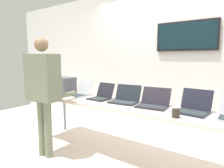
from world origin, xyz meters
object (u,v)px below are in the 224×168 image
(equipment_box, at_px, (62,85))
(coffee_mug, at_px, (176,113))
(workbench, at_px, (122,107))
(laptop_station_3, at_px, (153,103))
(laptop_station_4, at_px, (193,107))
(laptop_station_1, at_px, (101,95))
(person, at_px, (44,86))
(laptop_station_0, at_px, (80,92))
(laptop_station_2, at_px, (125,99))

(equipment_box, height_order, coffee_mug, equipment_box)
(workbench, height_order, laptop_station_3, laptop_station_3)
(laptop_station_4, bearing_deg, laptop_station_1, -179.12)
(equipment_box, xyz_separation_m, person, (0.43, -0.70, 0.09))
(laptop_station_1, height_order, person, person)
(laptop_station_3, relative_size, coffee_mug, 4.26)
(equipment_box, xyz_separation_m, laptop_station_1, (0.92, -0.03, -0.09))
(laptop_station_1, relative_size, laptop_station_3, 0.84)
(coffee_mug, bearing_deg, equipment_box, 171.36)
(laptop_station_3, distance_m, laptop_station_4, 0.49)
(laptop_station_4, bearing_deg, equipment_box, 179.67)
(person, bearing_deg, laptop_station_4, 20.68)
(workbench, bearing_deg, equipment_box, 176.65)
(equipment_box, xyz_separation_m, laptop_station_0, (0.45, -0.01, -0.08))
(laptop_station_1, xyz_separation_m, coffee_mug, (1.24, -0.29, -0.01))
(laptop_station_0, bearing_deg, laptop_station_4, -0.08)
(laptop_station_0, bearing_deg, person, -91.49)
(laptop_station_0, distance_m, laptop_station_2, 0.88)
(workbench, relative_size, laptop_station_4, 8.49)
(equipment_box, bearing_deg, coffee_mug, -8.64)
(laptop_station_3, bearing_deg, laptop_station_2, -179.86)
(workbench, xyz_separation_m, laptop_station_4, (0.92, 0.06, 0.11))
(laptop_station_1, bearing_deg, laptop_station_3, 0.61)
(laptop_station_1, xyz_separation_m, laptop_station_4, (1.34, 0.02, 0.00))
(equipment_box, relative_size, laptop_station_0, 1.12)
(laptop_station_2, xyz_separation_m, laptop_station_4, (0.92, 0.01, 0.00))
(laptop_station_0, xyz_separation_m, laptop_station_4, (1.80, -0.00, -0.00))
(laptop_station_2, bearing_deg, workbench, -96.58)
(laptop_station_3, relative_size, laptop_station_4, 1.09)
(laptop_station_1, height_order, laptop_station_2, laptop_station_2)
(laptop_station_0, height_order, person, person)
(laptop_station_3, distance_m, person, 1.50)
(equipment_box, relative_size, person, 0.26)
(laptop_station_0, bearing_deg, equipment_box, 178.66)
(workbench, relative_size, laptop_station_2, 7.84)
(laptop_station_2, height_order, laptop_station_3, laptop_station_2)
(workbench, relative_size, laptop_station_0, 8.23)
(coffee_mug, bearing_deg, laptop_station_3, 142.25)
(laptop_station_0, distance_m, coffee_mug, 1.73)
(laptop_station_0, relative_size, person, 0.23)
(workbench, relative_size, laptop_station_3, 7.78)
(workbench, height_order, laptop_station_2, laptop_station_2)
(workbench, xyz_separation_m, coffee_mug, (0.83, -0.25, 0.10))
(coffee_mug, bearing_deg, laptop_station_1, 166.66)
(laptop_station_4, bearing_deg, laptop_station_3, -178.67)
(equipment_box, bearing_deg, person, -58.15)
(person, bearing_deg, laptop_station_1, 54.14)
(laptop_station_0, xyz_separation_m, laptop_station_1, (0.46, -0.02, -0.00))
(laptop_station_2, distance_m, laptop_station_4, 0.92)
(person, bearing_deg, laptop_station_3, 26.89)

